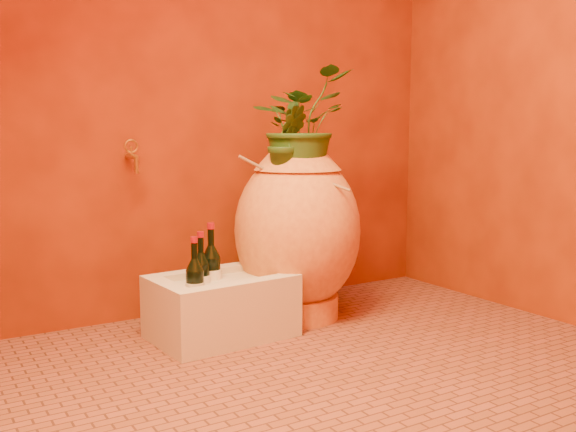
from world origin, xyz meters
TOP-DOWN VIEW (x-y plane):
  - floor at (0.00, 0.00)m, footprint 2.50×2.50m
  - wall_back at (0.00, 1.00)m, footprint 2.50×0.02m
  - wall_right at (1.25, 0.00)m, footprint 0.02×2.00m
  - amphora at (0.22, 0.62)m, footprint 0.78×0.78m
  - stone_basin at (-0.21, 0.55)m, footprint 0.61×0.44m
  - wine_bottle_a at (-0.37, 0.47)m, footprint 0.08×0.08m
  - wine_bottle_b at (-0.29, 0.58)m, footprint 0.08×0.08m
  - wine_bottle_c at (-0.23, 0.62)m, footprint 0.08×0.08m
  - wall_tap at (-0.47, 0.92)m, footprint 0.07×0.14m
  - plant_main at (0.23, 0.62)m, footprint 0.58×0.55m
  - plant_side at (0.13, 0.56)m, footprint 0.21×0.19m

SIDE VIEW (x-z plane):
  - floor at x=0.00m, z-range 0.00..0.00m
  - stone_basin at x=-0.21m, z-range -0.01..0.27m
  - wine_bottle_a at x=-0.37m, z-range 0.10..0.42m
  - wine_bottle_b at x=-0.29m, z-range 0.10..0.42m
  - wine_bottle_c at x=-0.23m, z-range 0.10..0.45m
  - amphora at x=0.22m, z-range 0.00..0.85m
  - wall_tap at x=-0.47m, z-range 0.71..0.86m
  - plant_side at x=0.13m, z-range 0.68..1.01m
  - plant_main at x=0.23m, z-range 0.66..1.18m
  - wall_back at x=0.00m, z-range 0.00..2.50m
  - wall_right at x=1.25m, z-range 0.00..2.50m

